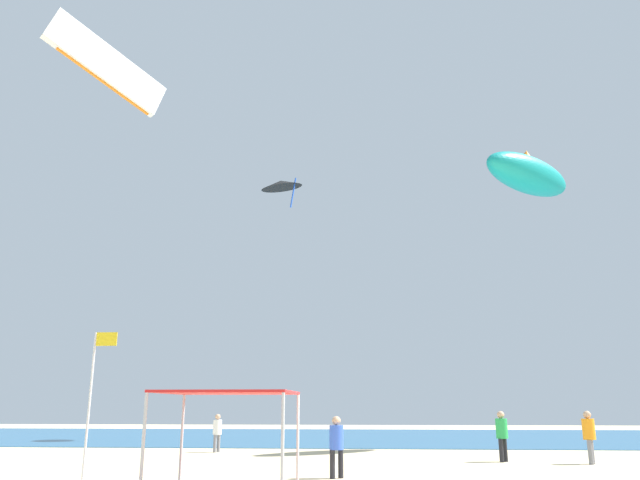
{
  "coord_description": "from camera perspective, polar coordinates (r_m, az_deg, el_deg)",
  "views": [
    {
      "loc": [
        0.63,
        -15.6,
        2.02
      ],
      "look_at": [
        -1.7,
        13.57,
        9.86
      ],
      "focal_mm": 34.81,
      "sensor_mm": 36.0,
      "label": 1
    }
  ],
  "objects": [
    {
      "name": "canopy_tent",
      "position": [
        14.92,
        -8.39,
        -14.06
      ],
      "size": [
        2.99,
        2.8,
        2.36
      ],
      "color": "#B2B2B7",
      "rests_on": "ground"
    },
    {
      "name": "kite_parafoil_white",
      "position": [
        29.99,
        -18.99,
        14.92
      ],
      "size": [
        4.09,
        4.56,
        3.49
      ],
      "rotation": [
        0.0,
        0.0,
        0.83
      ],
      "color": "white"
    },
    {
      "name": "person_leftmost",
      "position": [
        25.38,
        16.38,
        -16.56
      ],
      "size": [
        0.44,
        0.44,
        1.83
      ],
      "rotation": [
        0.0,
        0.0,
        4.07
      ],
      "color": "black",
      "rests_on": "ground"
    },
    {
      "name": "kite_inflatable_teal",
      "position": [
        34.26,
        18.57,
        5.73
      ],
      "size": [
        6.23,
        6.03,
        2.49
      ],
      "rotation": [
        0.0,
        0.0,
        3.89
      ],
      "color": "teal"
    },
    {
      "name": "banner_flag",
      "position": [
        17.24,
        -20.16,
        -13.13
      ],
      "size": [
        0.61,
        0.06,
        3.88
      ],
      "color": "silver",
      "rests_on": "ground"
    },
    {
      "name": "person_rightmost",
      "position": [
        19.01,
        1.52,
        -18.04
      ],
      "size": [
        0.41,
        0.41,
        1.73
      ],
      "rotation": [
        0.0,
        0.0,
        0.73
      ],
      "color": "black",
      "rests_on": "ground"
    },
    {
      "name": "person_far_shore",
      "position": [
        29.79,
        -9.42,
        -16.82
      ],
      "size": [
        0.39,
        0.43,
        1.66
      ],
      "rotation": [
        0.0,
        0.0,
        4.37
      ],
      "color": "slate",
      "rests_on": "ground"
    },
    {
      "name": "person_central",
      "position": [
        25.41,
        23.49,
        -15.94
      ],
      "size": [
        0.44,
        0.46,
        1.85
      ],
      "rotation": [
        0.0,
        0.0,
        4.25
      ],
      "color": "slate",
      "rests_on": "ground"
    },
    {
      "name": "kite_delta_black",
      "position": [
        42.47,
        -3.57,
        5.14
      ],
      "size": [
        3.98,
        3.98,
        2.52
      ],
      "rotation": [
        0.0,
        0.0,
        2.44
      ],
      "color": "black"
    },
    {
      "name": "ocean_strip",
      "position": [
        44.28,
        3.92,
        -17.56
      ],
      "size": [
        110.0,
        25.37,
        0.03
      ],
      "primitive_type": "cube",
      "color": "#28608C",
      "rests_on": "ground"
    }
  ]
}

